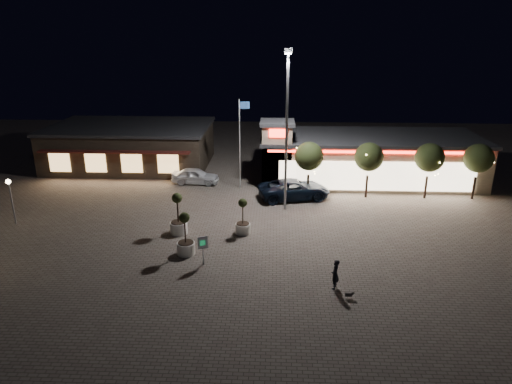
{
  "coord_description": "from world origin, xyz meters",
  "views": [
    {
      "loc": [
        1.22,
        -26.27,
        13.56
      ],
      "look_at": [
        -0.24,
        6.0,
        2.08
      ],
      "focal_mm": 32.0,
      "sensor_mm": 36.0,
      "label": 1
    }
  ],
  "objects_px": {
    "valet_sign": "(203,245)",
    "pickup_truck": "(294,189)",
    "pedestrian": "(335,274)",
    "planter_mid": "(186,241)",
    "white_sedan": "(195,176)",
    "planter_left": "(178,221)"
  },
  "relations": [
    {
      "from": "planter_left",
      "to": "white_sedan",
      "type": "bearing_deg",
      "value": 93.63
    },
    {
      "from": "pickup_truck",
      "to": "pedestrian",
      "type": "height_order",
      "value": "pedestrian"
    },
    {
      "from": "white_sedan",
      "to": "pickup_truck",
      "type": "bearing_deg",
      "value": -106.87
    },
    {
      "from": "planter_mid",
      "to": "valet_sign",
      "type": "height_order",
      "value": "planter_mid"
    },
    {
      "from": "planter_mid",
      "to": "planter_left",
      "type": "bearing_deg",
      "value": 109.61
    },
    {
      "from": "pedestrian",
      "to": "pickup_truck",
      "type": "bearing_deg",
      "value": -155.85
    },
    {
      "from": "pedestrian",
      "to": "valet_sign",
      "type": "height_order",
      "value": "valet_sign"
    },
    {
      "from": "valet_sign",
      "to": "pickup_truck",
      "type": "bearing_deg",
      "value": 63.55
    },
    {
      "from": "planter_left",
      "to": "valet_sign",
      "type": "relative_size",
      "value": 1.62
    },
    {
      "from": "pickup_truck",
      "to": "valet_sign",
      "type": "bearing_deg",
      "value": 140.39
    },
    {
      "from": "white_sedan",
      "to": "valet_sign",
      "type": "xyz_separation_m",
      "value": [
        3.14,
        -15.55,
        0.56
      ]
    },
    {
      "from": "white_sedan",
      "to": "planter_mid",
      "type": "distance_m",
      "value": 14.31
    },
    {
      "from": "pedestrian",
      "to": "planter_mid",
      "type": "distance_m",
      "value": 9.78
    },
    {
      "from": "planter_left",
      "to": "planter_mid",
      "type": "distance_m",
      "value": 3.32
    },
    {
      "from": "white_sedan",
      "to": "pedestrian",
      "type": "distance_m",
      "value": 20.96
    },
    {
      "from": "valet_sign",
      "to": "planter_mid",
      "type": "bearing_deg",
      "value": 134.37
    },
    {
      "from": "pedestrian",
      "to": "planter_mid",
      "type": "xyz_separation_m",
      "value": [
        -9.03,
        3.74,
        0.02
      ]
    },
    {
      "from": "white_sedan",
      "to": "pedestrian",
      "type": "height_order",
      "value": "pedestrian"
    },
    {
      "from": "white_sedan",
      "to": "valet_sign",
      "type": "relative_size",
      "value": 2.35
    },
    {
      "from": "pedestrian",
      "to": "planter_left",
      "type": "xyz_separation_m",
      "value": [
        -10.15,
        6.87,
        0.07
      ]
    },
    {
      "from": "pickup_truck",
      "to": "planter_mid",
      "type": "relative_size",
      "value": 2.12
    },
    {
      "from": "pickup_truck",
      "to": "pedestrian",
      "type": "distance_m",
      "value": 14.41
    }
  ]
}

